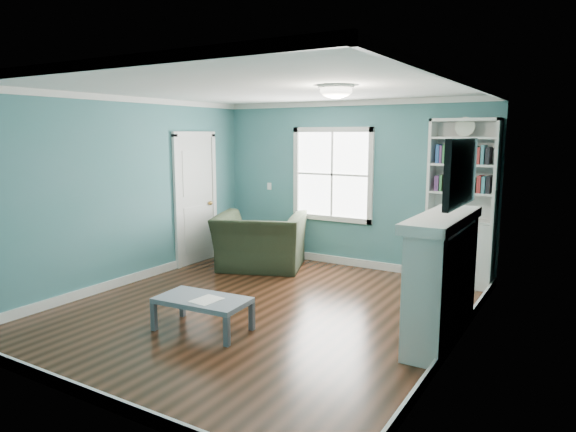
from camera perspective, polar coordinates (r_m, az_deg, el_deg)
The scene contains 13 objects.
floor at distance 6.28m, azimuth -2.93°, elevation -10.36°, with size 5.00×5.00×0.00m, color black.
room_walls at distance 5.94m, azimuth -3.05°, elevation 4.17°, with size 5.00×5.00×5.00m.
trim at distance 5.98m, azimuth -3.02°, elevation 0.87°, with size 4.50×5.00×2.60m.
window at distance 8.25m, azimuth 4.93°, elevation 4.61°, with size 1.40×0.06×1.50m.
bookshelf at distance 7.46m, azimuth 18.65°, elevation -0.38°, with size 0.90×0.35×2.31m.
fireplace at distance 5.45m, azimuth 16.86°, elevation -6.79°, with size 0.44×1.58×1.30m.
tv at distance 5.24m, azimuth 18.69°, elevation 4.62°, with size 0.06×1.10×0.65m, color black.
door at distance 8.45m, azimuth -10.22°, elevation 2.04°, with size 0.12×0.98×2.17m.
ceiling_fixture at distance 5.58m, azimuth 5.38°, elevation 13.77°, with size 0.38×0.38×0.15m.
light_switch at distance 8.87m, azimuth -2.08°, elevation 3.33°, with size 0.08×0.01×0.12m, color white.
recliner at distance 8.01m, azimuth -3.11°, elevation -1.81°, with size 1.32×0.86×1.16m, color black.
coffee_table at distance 5.64m, azimuth -9.48°, elevation -9.42°, with size 1.02×0.61×0.36m.
paper_sheet at distance 5.55m, azimuth -9.03°, elevation -9.20°, with size 0.24×0.31×0.00m, color white.
Camera 1 is at (3.32, -4.91, 2.09)m, focal length 32.00 mm.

